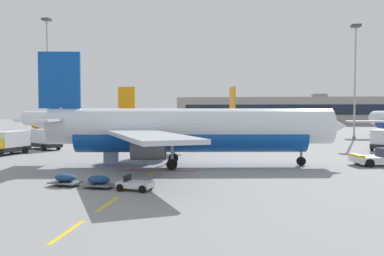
{
  "coord_description": "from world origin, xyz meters",
  "views": [
    {
      "loc": [
        26.57,
        -17.25,
        5.99
      ],
      "look_at": [
        20.42,
        31.56,
        3.86
      ],
      "focal_mm": 37.95,
      "sensor_mm": 36.0,
      "label": 1
    }
  ],
  "objects_px": {
    "ground_power_truck": "(384,139)",
    "baggage_train": "(99,181)",
    "apron_light_mast_near": "(47,64)",
    "uld_cargo_container": "(111,156)",
    "apron_light_mast_far": "(355,68)",
    "airliner_far_right": "(219,117)",
    "pushback_tug": "(383,157)",
    "airliner_foreground": "(186,129)",
    "catering_truck": "(7,143)",
    "fuel_service_truck": "(44,139)",
    "airliner_mid_left": "(78,120)"
  },
  "relations": [
    {
      "from": "ground_power_truck",
      "to": "baggage_train",
      "type": "xyz_separation_m",
      "value": [
        -32.15,
        -34.23,
        -1.12
      ]
    },
    {
      "from": "airliner_foreground",
      "to": "baggage_train",
      "type": "xyz_separation_m",
      "value": [
        -4.91,
        -13.12,
        -3.42
      ]
    },
    {
      "from": "apron_light_mast_near",
      "to": "baggage_train",
      "type": "bearing_deg",
      "value": -60.11
    },
    {
      "from": "airliner_mid_left",
      "to": "baggage_train",
      "type": "distance_m",
      "value": 69.34
    },
    {
      "from": "airliner_foreground",
      "to": "airliner_far_right",
      "type": "xyz_separation_m",
      "value": [
        -1.22,
        82.28,
        0.1
      ]
    },
    {
      "from": "airliner_foreground",
      "to": "ground_power_truck",
      "type": "height_order",
      "value": "airliner_foreground"
    },
    {
      "from": "airliner_far_right",
      "to": "baggage_train",
      "type": "height_order",
      "value": "airliner_far_right"
    },
    {
      "from": "airliner_foreground",
      "to": "apron_light_mast_near",
      "type": "bearing_deg",
      "value": 130.52
    },
    {
      "from": "airliner_mid_left",
      "to": "fuel_service_truck",
      "type": "bearing_deg",
      "value": -75.35
    },
    {
      "from": "airliner_mid_left",
      "to": "airliner_far_right",
      "type": "xyz_separation_m",
      "value": [
        32.0,
        32.18,
        0.34
      ]
    },
    {
      "from": "uld_cargo_container",
      "to": "apron_light_mast_near",
      "type": "distance_m",
      "value": 54.48
    },
    {
      "from": "apron_light_mast_near",
      "to": "airliner_far_right",
      "type": "bearing_deg",
      "value": 45.81
    },
    {
      "from": "pushback_tug",
      "to": "ground_power_truck",
      "type": "relative_size",
      "value": 0.88
    },
    {
      "from": "airliner_foreground",
      "to": "uld_cargo_container",
      "type": "xyz_separation_m",
      "value": [
        -8.74,
        1.26,
        -3.15
      ]
    },
    {
      "from": "pushback_tug",
      "to": "airliner_mid_left",
      "type": "xyz_separation_m",
      "value": [
        -54.42,
        47.03,
        2.81
      ]
    },
    {
      "from": "airliner_foreground",
      "to": "uld_cargo_container",
      "type": "bearing_deg",
      "value": 171.83
    },
    {
      "from": "fuel_service_truck",
      "to": "ground_power_truck",
      "type": "bearing_deg",
      "value": 6.09
    },
    {
      "from": "pushback_tug",
      "to": "baggage_train",
      "type": "relative_size",
      "value": 0.73
    },
    {
      "from": "apron_light_mast_near",
      "to": "uld_cargo_container",
      "type": "bearing_deg",
      "value": -55.9
    },
    {
      "from": "apron_light_mast_near",
      "to": "apron_light_mast_far",
      "type": "xyz_separation_m",
      "value": [
        66.82,
        -0.55,
        -1.77
      ]
    },
    {
      "from": "airliner_mid_left",
      "to": "ground_power_truck",
      "type": "xyz_separation_m",
      "value": [
        60.46,
        -28.98,
        -2.07
      ]
    },
    {
      "from": "airliner_far_right",
      "to": "fuel_service_truck",
      "type": "height_order",
      "value": "airliner_far_right"
    },
    {
      "from": "baggage_train",
      "to": "apron_light_mast_far",
      "type": "relative_size",
      "value": 0.37
    },
    {
      "from": "pushback_tug",
      "to": "airliner_mid_left",
      "type": "height_order",
      "value": "airliner_mid_left"
    },
    {
      "from": "fuel_service_truck",
      "to": "apron_light_mast_far",
      "type": "bearing_deg",
      "value": 28.06
    },
    {
      "from": "catering_truck",
      "to": "ground_power_truck",
      "type": "relative_size",
      "value": 1.02
    },
    {
      "from": "airliner_mid_left",
      "to": "uld_cargo_container",
      "type": "distance_m",
      "value": 54.71
    },
    {
      "from": "airliner_foreground",
      "to": "catering_truck",
      "type": "distance_m",
      "value": 26.88
    },
    {
      "from": "ground_power_truck",
      "to": "uld_cargo_container",
      "type": "bearing_deg",
      "value": -151.1
    },
    {
      "from": "airliner_far_right",
      "to": "uld_cargo_container",
      "type": "relative_size",
      "value": 17.91
    },
    {
      "from": "catering_truck",
      "to": "ground_power_truck",
      "type": "distance_m",
      "value": 54.38
    },
    {
      "from": "airliner_far_right",
      "to": "apron_light_mast_near",
      "type": "distance_m",
      "value": 54.2
    },
    {
      "from": "airliner_far_right",
      "to": "baggage_train",
      "type": "relative_size",
      "value": 3.99
    },
    {
      "from": "pushback_tug",
      "to": "apron_light_mast_far",
      "type": "relative_size",
      "value": 0.27
    },
    {
      "from": "catering_truck",
      "to": "ground_power_truck",
      "type": "bearing_deg",
      "value": 13.91
    },
    {
      "from": "ground_power_truck",
      "to": "catering_truck",
      "type": "bearing_deg",
      "value": -166.09
    },
    {
      "from": "apron_light_mast_far",
      "to": "apron_light_mast_near",
      "type": "bearing_deg",
      "value": 179.53
    },
    {
      "from": "ground_power_truck",
      "to": "pushback_tug",
      "type": "bearing_deg",
      "value": -108.5
    },
    {
      "from": "airliner_far_right",
      "to": "apron_light_mast_far",
      "type": "relative_size",
      "value": 1.48
    },
    {
      "from": "pushback_tug",
      "to": "apron_light_mast_near",
      "type": "bearing_deg",
      "value": 145.04
    },
    {
      "from": "uld_cargo_container",
      "to": "apron_light_mast_near",
      "type": "height_order",
      "value": "apron_light_mast_near"
    },
    {
      "from": "airliner_foreground",
      "to": "pushback_tug",
      "type": "height_order",
      "value": "airliner_foreground"
    },
    {
      "from": "apron_light_mast_far",
      "to": "fuel_service_truck",
      "type": "bearing_deg",
      "value": -151.94
    },
    {
      "from": "airliner_mid_left",
      "to": "apron_light_mast_near",
      "type": "bearing_deg",
      "value": -130.22
    },
    {
      "from": "ground_power_truck",
      "to": "uld_cargo_container",
      "type": "height_order",
      "value": "ground_power_truck"
    },
    {
      "from": "airliner_far_right",
      "to": "catering_truck",
      "type": "height_order",
      "value": "airliner_far_right"
    },
    {
      "from": "airliner_mid_left",
      "to": "apron_light_mast_far",
      "type": "height_order",
      "value": "apron_light_mast_far"
    },
    {
      "from": "pushback_tug",
      "to": "uld_cargo_container",
      "type": "xyz_separation_m",
      "value": [
        -29.94,
        -1.81,
        -0.1
      ]
    },
    {
      "from": "uld_cargo_container",
      "to": "pushback_tug",
      "type": "bearing_deg",
      "value": 3.46
    },
    {
      "from": "airliner_mid_left",
      "to": "catering_truck",
      "type": "height_order",
      "value": "airliner_mid_left"
    }
  ]
}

